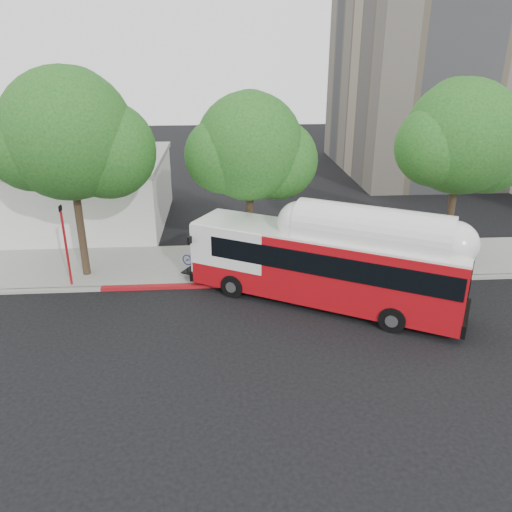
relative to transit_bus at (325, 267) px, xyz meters
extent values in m
plane|color=black|center=(-1.95, -1.95, -1.72)|extent=(120.00, 120.00, 0.00)
cube|color=gray|center=(-1.95, 4.55, -1.65)|extent=(60.00, 5.00, 0.15)
cube|color=gray|center=(-1.95, 1.95, -1.65)|extent=(60.00, 0.30, 0.15)
cube|color=maroon|center=(-4.95, 1.95, -1.64)|extent=(10.00, 0.32, 0.16)
cylinder|color=#2D2116|center=(-10.95, 3.55, 1.32)|extent=(0.36, 0.36, 6.08)
sphere|color=#164F1A|center=(-10.95, 3.55, 5.12)|extent=(5.80, 5.80, 5.80)
sphere|color=#164F1A|center=(-9.35, 3.75, 4.36)|extent=(4.35, 4.35, 4.35)
cylinder|color=#2D2116|center=(-2.95, 4.05, 1.00)|extent=(0.36, 0.36, 5.44)
sphere|color=#164F1A|center=(-2.95, 4.05, 4.40)|extent=(5.00, 5.00, 5.00)
sphere|color=#164F1A|center=(-1.57, 4.25, 3.72)|extent=(3.75, 3.75, 3.75)
cylinder|color=#2D2116|center=(7.05, 3.85, 1.16)|extent=(0.36, 0.36, 5.76)
sphere|color=#164F1A|center=(7.05, 3.85, 4.76)|extent=(5.40, 5.40, 5.40)
sphere|color=#164F1A|center=(8.54, 4.05, 4.04)|extent=(4.05, 4.05, 4.05)
cube|color=silver|center=(-15.95, 12.05, 0.28)|extent=(16.00, 10.00, 4.00)
cube|color=gray|center=(-15.95, 12.05, 2.38)|extent=(16.20, 10.20, 0.30)
cube|color=#AA0B12|center=(-0.08, 0.04, 0.01)|extent=(11.29, 7.85, 2.79)
cube|color=black|center=(0.34, -0.19, 0.59)|extent=(10.31, 7.33, 0.91)
cube|color=white|center=(-0.08, 0.04, 1.45)|extent=(11.25, 7.78, 0.10)
cube|color=white|center=(1.60, -0.90, 1.70)|extent=(6.31, 4.70, 0.53)
cube|color=black|center=(-5.57, 3.14, -1.24)|extent=(1.52, 1.89, 0.06)
imported|color=#202194|center=(-5.57, 3.14, -0.78)|extent=(1.31, 1.72, 0.87)
cylinder|color=red|center=(-11.37, 2.36, 0.15)|extent=(0.11, 0.11, 3.74)
cube|color=black|center=(-11.37, 2.36, 2.11)|extent=(0.05, 0.37, 0.23)
camera|label=1|loc=(-4.31, -19.16, 8.44)|focal=35.00mm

